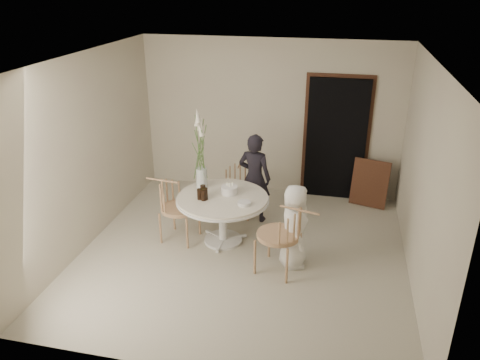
% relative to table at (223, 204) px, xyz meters
% --- Properties ---
extents(ground, '(4.50, 4.50, 0.00)m').
position_rel_table_xyz_m(ground, '(0.35, -0.25, -0.62)').
color(ground, beige).
rests_on(ground, ground).
extents(room_shell, '(4.50, 4.50, 4.50)m').
position_rel_table_xyz_m(room_shell, '(0.35, -0.25, 1.00)').
color(room_shell, silver).
rests_on(room_shell, ground).
extents(doorway, '(1.00, 0.10, 2.10)m').
position_rel_table_xyz_m(doorway, '(1.50, 1.94, 0.43)').
color(doorway, black).
rests_on(doorway, ground).
extents(door_trim, '(1.12, 0.03, 2.22)m').
position_rel_table_xyz_m(door_trim, '(1.50, 1.98, 0.49)').
color(door_trim, '#4F2D1B').
rests_on(door_trim, ground).
extents(table, '(1.33, 1.33, 0.73)m').
position_rel_table_xyz_m(table, '(0.00, 0.00, 0.00)').
color(table, silver).
rests_on(table, ground).
extents(picture_frame, '(0.63, 0.33, 0.80)m').
position_rel_table_xyz_m(picture_frame, '(2.12, 1.70, -0.21)').
color(picture_frame, '#4F2D1B').
rests_on(picture_frame, ground).
extents(chair_far, '(0.49, 0.53, 0.84)m').
position_rel_table_xyz_m(chair_far, '(0.02, 0.99, -0.07)').
color(chair_far, tan).
rests_on(chair_far, ground).
extents(chair_right, '(0.67, 0.64, 0.98)m').
position_rel_table_xyz_m(chair_right, '(1.02, -0.59, 0.02)').
color(chair_right, tan).
rests_on(chair_right, ground).
extents(chair_left, '(0.60, 0.56, 0.93)m').
position_rel_table_xyz_m(chair_left, '(-0.77, -0.05, -0.01)').
color(chair_left, tan).
rests_on(chair_left, ground).
extents(girl, '(0.57, 0.42, 1.44)m').
position_rel_table_xyz_m(girl, '(0.31, 0.79, 0.10)').
color(girl, black).
rests_on(girl, ground).
extents(boy, '(0.49, 0.64, 1.17)m').
position_rel_table_xyz_m(boy, '(1.07, -0.38, -0.03)').
color(boy, white).
rests_on(boy, ground).
extents(birthday_cake, '(0.24, 0.24, 0.16)m').
position_rel_table_xyz_m(birthday_cake, '(0.07, 0.12, 0.17)').
color(birthday_cake, white).
rests_on(birthday_cake, table).
extents(cola_tumbler_a, '(0.10, 0.10, 0.16)m').
position_rel_table_xyz_m(cola_tumbler_a, '(-0.29, -0.15, 0.19)').
color(cola_tumbler_a, black).
rests_on(cola_tumbler_a, table).
extents(cola_tumbler_b, '(0.09, 0.09, 0.16)m').
position_rel_table_xyz_m(cola_tumbler_b, '(-0.23, -0.17, 0.20)').
color(cola_tumbler_b, black).
rests_on(cola_tumbler_b, table).
extents(cola_tumbler_c, '(0.10, 0.10, 0.17)m').
position_rel_table_xyz_m(cola_tumbler_c, '(-0.21, -0.14, 0.20)').
color(cola_tumbler_c, black).
rests_on(cola_tumbler_c, table).
extents(cola_tumbler_d, '(0.09, 0.09, 0.17)m').
position_rel_table_xyz_m(cola_tumbler_d, '(-0.28, -0.03, 0.20)').
color(cola_tumbler_d, black).
rests_on(cola_tumbler_d, table).
extents(plate_stack, '(0.20, 0.20, 0.05)m').
position_rel_table_xyz_m(plate_stack, '(0.36, -0.18, 0.14)').
color(plate_stack, silver).
rests_on(plate_stack, table).
extents(flower_vase, '(0.16, 0.16, 1.20)m').
position_rel_table_xyz_m(flower_vase, '(-0.38, 0.25, 0.61)').
color(flower_vase, silver).
rests_on(flower_vase, table).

